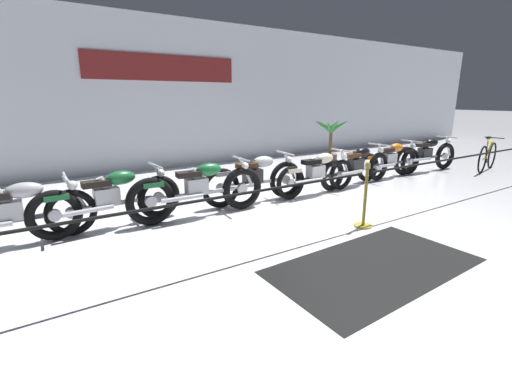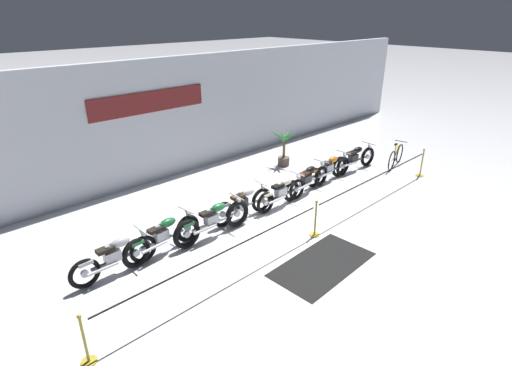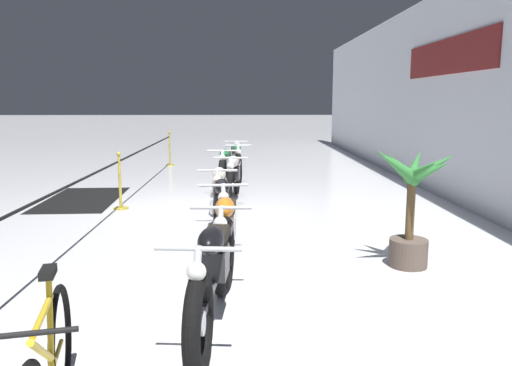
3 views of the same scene
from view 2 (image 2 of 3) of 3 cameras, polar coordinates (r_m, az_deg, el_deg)
ground_plane at (r=11.80m, az=3.31°, el=-5.07°), size 120.00×120.00×0.00m
back_wall at (r=14.77m, az=-11.26°, el=9.23°), size 28.00×0.29×4.20m
motorcycle_silver_0 at (r=9.79m, az=-19.48°, el=-9.89°), size 2.13×0.62×0.93m
motorcycle_green_1 at (r=10.25m, az=-13.12°, el=-7.49°), size 2.30×0.62×0.95m
motorcycle_green_2 at (r=10.73m, az=-6.12°, el=-5.38°), size 2.45×0.62×0.97m
motorcycle_silver_3 at (r=11.57m, az=-1.87°, el=-2.96°), size 2.20×0.62×0.95m
motorcycle_cream_4 at (r=12.35m, az=3.75°, el=-1.31°), size 2.10×0.62×0.92m
motorcycle_black_5 at (r=13.31m, az=7.29°, el=0.41°), size 2.38×0.62×0.93m
motorcycle_orange_6 at (r=14.38m, az=10.43°, el=2.00°), size 2.32×0.62×0.93m
motorcycle_black_7 at (r=15.48m, az=13.83°, el=3.33°), size 2.46×0.62×0.96m
bicycle at (r=16.43m, az=19.34°, el=3.59°), size 1.75×0.54×0.99m
potted_palm_left_of_row at (r=15.54m, az=3.98°, el=5.23°), size 0.95×1.11×1.48m
stanchion_far_left at (r=9.69m, az=2.96°, el=-6.78°), size 12.37×0.28×1.05m
stanchion_mid_left at (r=10.89m, az=8.44°, el=-5.77°), size 0.28×0.28×1.05m
stanchion_mid_right at (r=15.81m, az=22.53°, el=2.15°), size 0.28×0.28×1.05m
floor_banner at (r=9.94m, az=9.47°, el=-11.37°), size 2.70×1.49×0.01m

